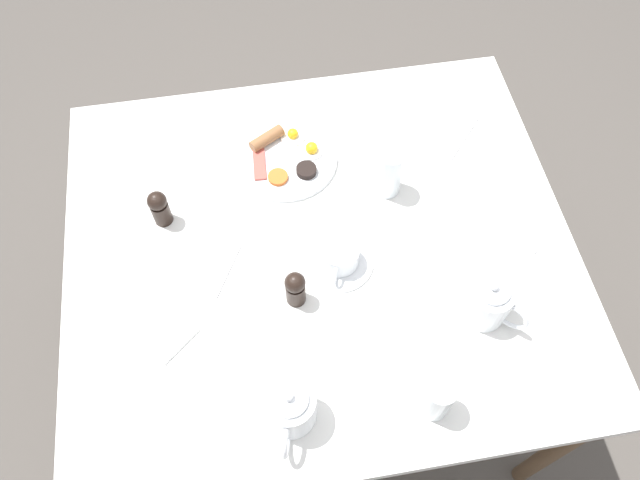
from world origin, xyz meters
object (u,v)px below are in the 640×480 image
teapot_far (290,408)px  fork_by_plate (463,138)px  breakfast_plate (286,157)px  water_glass_tall (437,397)px  napkin_folded (159,327)px  spoon_for_tea (227,269)px  water_glass_short (389,172)px  salt_grinder (159,207)px  teapot_near (488,301)px  knife_by_plate (503,220)px  teacup_with_saucer_left (340,257)px  pepper_grinder (295,288)px

teapot_far → fork_by_plate: bearing=-25.7°
breakfast_plate → teapot_far: 0.65m
water_glass_tall → napkin_folded: 0.60m
spoon_for_tea → napkin_folded: bearing=-53.0°
water_glass_short → napkin_folded: size_ratio=0.78×
salt_grinder → spoon_for_tea: (0.16, 0.14, -0.05)m
napkin_folded → spoon_for_tea: bearing=127.0°
teapot_near → water_glass_short: water_glass_short is taller
salt_grinder → knife_by_plate: size_ratio=0.51×
teapot_far → napkin_folded: bearing=62.2°
teapot_far → spoon_for_tea: 0.37m
water_glass_tall → salt_grinder: (-0.54, -0.52, -0.01)m
teapot_far → teacup_with_saucer_left: 0.36m
napkin_folded → knife_by_plate: size_ratio=0.87×
fork_by_plate → salt_grinder: bearing=-81.1°
napkin_folded → fork_by_plate: size_ratio=1.25×
salt_grinder → water_glass_tall: bearing=43.8°
water_glass_tall → napkin_folded: bearing=-115.9°
knife_by_plate → water_glass_tall: bearing=-34.9°
breakfast_plate → napkin_folded: bearing=-39.1°
teacup_with_saucer_left → water_glass_tall: size_ratio=1.33×
teapot_near → knife_by_plate: size_ratio=0.75×
breakfast_plate → teapot_far: size_ratio=1.36×
water_glass_tall → water_glass_short: water_glass_short is taller
teapot_far → water_glass_short: (-0.51, 0.31, 0.01)m
teacup_with_saucer_left → water_glass_tall: (0.36, 0.13, 0.03)m
breakfast_plate → fork_by_plate: breakfast_plate is taller
water_glass_short → breakfast_plate: bearing=-119.7°
teapot_far → napkin_folded: size_ratio=1.09×
fork_by_plate → water_glass_tall: bearing=-21.1°
teapot_far → salt_grinder: 0.56m
salt_grinder → breakfast_plate: bearing=113.0°
pepper_grinder → fork_by_plate: size_ratio=0.73×
breakfast_plate → water_glass_tall: (0.67, 0.21, 0.05)m
teacup_with_saucer_left → fork_by_plate: size_ratio=1.11×
pepper_grinder → knife_by_plate: (-0.12, 0.52, -0.05)m
teapot_far → napkin_folded: 0.35m
water_glass_short → knife_by_plate: bearing=61.5°
breakfast_plate → salt_grinder: bearing=-67.0°
fork_by_plate → knife_by_plate: 0.26m
teapot_near → salt_grinder: size_ratio=1.47×
salt_grinder → fork_by_plate: 0.79m
teapot_far → teacup_with_saucer_left: teapot_far is taller
teapot_near → napkin_folded: teapot_near is taller
teacup_with_saucer_left → salt_grinder: 0.43m
teacup_with_saucer_left → salt_grinder: bearing=-115.3°
salt_grinder → spoon_for_tea: bearing=40.6°
salt_grinder → fork_by_plate: (-0.12, 0.77, -0.05)m
pepper_grinder → spoon_for_tea: 0.18m
salt_grinder → fork_by_plate: bearing=98.9°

